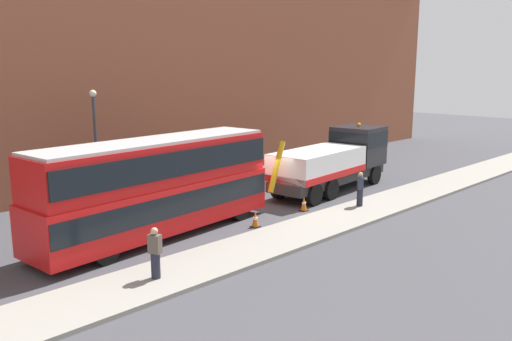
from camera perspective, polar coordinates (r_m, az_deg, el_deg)
ground_plane at (r=26.12m, az=0.58°, el=-4.05°), size 120.00×120.00×0.00m
near_kerb at (r=23.44m, az=7.92°, el=-5.74°), size 60.00×2.80×0.15m
building_facade at (r=32.04m, az=-10.90°, el=13.12°), size 60.00×1.50×16.00m
recovery_tow_truck at (r=29.90m, az=8.69°, el=1.21°), size 10.23×3.51×3.67m
double_decker_bus at (r=21.50m, az=-10.85°, el=-1.43°), size 11.19×3.62×4.06m
pedestrian_onlooker at (r=17.15m, az=-11.08°, el=-9.00°), size 0.40×0.47×1.71m
pedestrian_bystander at (r=26.07m, az=11.43°, el=-2.07°), size 0.47×0.46×1.71m
traffic_cone_near_bus at (r=22.77m, az=-0.07°, el=-5.44°), size 0.36×0.36×0.72m
traffic_cone_midway at (r=25.44m, az=5.32°, el=-3.72°), size 0.36×0.36×0.72m
street_lamp at (r=27.58m, az=-17.32°, el=3.61°), size 0.36×0.36×5.83m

